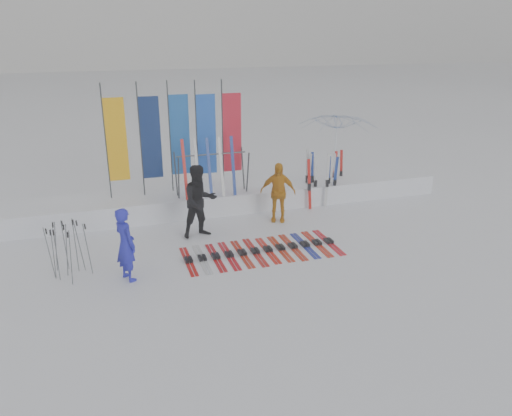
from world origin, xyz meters
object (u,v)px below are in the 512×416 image
object	(u,v)px
ski_row	(262,250)
ski_rack	(212,168)
person_blue	(126,244)
person_yellow	(278,192)
person_black	(200,201)
tent_canopy	(336,147)

from	to	relation	value
ski_row	ski_rack	xyz separation A→B (m)	(-0.51, 2.99, 1.35)
person_blue	person_yellow	bearing A→B (deg)	-87.33
person_black	ski_row	world-z (taller)	person_black
person_black	person_yellow	xyz separation A→B (m)	(2.30, 0.43, -0.11)
person_black	person_yellow	world-z (taller)	person_black
tent_canopy	ski_row	size ratio (longest dim) A/B	0.72
ski_rack	tent_canopy	bearing A→B (deg)	21.44
person_yellow	ski_row	bearing A→B (deg)	-97.20
tent_canopy	ski_rack	bearing A→B (deg)	-158.56
person_yellow	person_black	bearing A→B (deg)	-146.01
tent_canopy	person_black	bearing A→B (deg)	-148.04
person_yellow	ski_rack	xyz separation A→B (m)	(-1.60, 1.13, 0.54)
person_black	ski_rack	world-z (taller)	person_black
person_blue	ski_row	world-z (taller)	person_blue
person_yellow	ski_row	size ratio (longest dim) A/B	0.45
person_black	tent_canopy	bearing A→B (deg)	20.97
person_yellow	ski_row	xyz separation A→B (m)	(-1.10, -1.86, -0.81)
person_black	ski_rack	bearing A→B (deg)	55.17
person_black	ski_row	bearing A→B (deg)	-60.96
person_blue	ski_row	distance (m)	3.32
person_blue	person_yellow	size ratio (longest dim) A/B	0.97
person_blue	ski_rack	xyz separation A→B (m)	(2.69, 3.44, 0.57)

